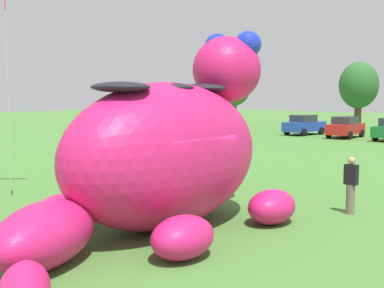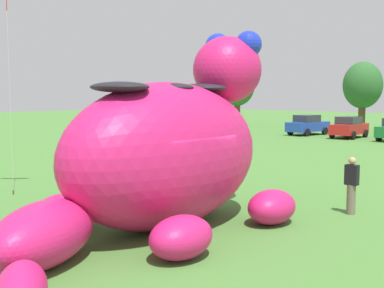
# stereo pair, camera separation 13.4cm
# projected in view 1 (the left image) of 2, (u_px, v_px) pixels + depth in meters

# --- Properties ---
(ground_plane) EXTENTS (160.00, 160.00, 0.00)m
(ground_plane) POSITION_uv_depth(u_px,v_px,m) (175.00, 230.00, 13.21)
(ground_plane) COLOR #4C8438
(giant_inflatable_creature) EXTENTS (6.11, 10.41, 5.46)m
(giant_inflatable_creature) POSITION_uv_depth(u_px,v_px,m) (167.00, 153.00, 13.40)
(giant_inflatable_creature) COLOR #E01E6B
(giant_inflatable_creature) RESTS_ON ground
(car_blue) EXTENTS (2.30, 4.27, 1.72)m
(car_blue) POSITION_uv_depth(u_px,v_px,m) (304.00, 125.00, 43.11)
(car_blue) COLOR #2347B7
(car_blue) RESTS_ON ground
(car_red) EXTENTS (2.10, 4.18, 1.72)m
(car_red) POSITION_uv_depth(u_px,v_px,m) (345.00, 127.00, 40.25)
(car_red) COLOR red
(car_red) RESTS_ON ground
(tree_far_left) EXTENTS (3.77, 3.77, 6.70)m
(tree_far_left) POSITION_uv_depth(u_px,v_px,m) (234.00, 85.00, 54.89)
(tree_far_left) COLOR brown
(tree_far_left) RESTS_ON ground
(tree_left) EXTENTS (3.68, 3.68, 6.52)m
(tree_left) POSITION_uv_depth(u_px,v_px,m) (359.00, 86.00, 47.87)
(tree_left) COLOR brown
(tree_left) RESTS_ON ground
(spectator_near_inflatable) EXTENTS (0.38, 0.26, 1.71)m
(spectator_near_inflatable) POSITION_uv_depth(u_px,v_px,m) (351.00, 186.00, 14.91)
(spectator_near_inflatable) COLOR #726656
(spectator_near_inflatable) RESTS_ON ground
(spectator_by_cars) EXTENTS (0.38, 0.26, 1.71)m
(spectator_by_cars) POSITION_uv_depth(u_px,v_px,m) (181.00, 150.00, 24.15)
(spectator_by_cars) COLOR black
(spectator_by_cars) RESTS_ON ground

